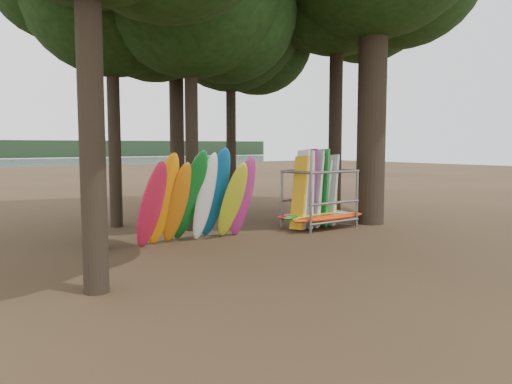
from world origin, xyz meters
TOP-DOWN VIEW (x-y plane):
  - ground at (0.00, 0.00)m, footprint 120.00×120.00m
  - oak_3 at (2.45, 7.00)m, footprint 7.20×7.20m
  - kayak_row at (-2.29, 1.55)m, footprint 3.93×2.00m
  - storage_rack at (2.47, 1.43)m, footprint 3.25×1.53m

SIDE VIEW (x-z plane):
  - ground at x=0.00m, z-range 0.00..0.00m
  - storage_rack at x=2.47m, z-range -0.43..2.35m
  - kayak_row at x=-2.29m, z-range -0.17..2.80m
  - oak_3 at x=2.45m, z-range 2.57..14.02m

